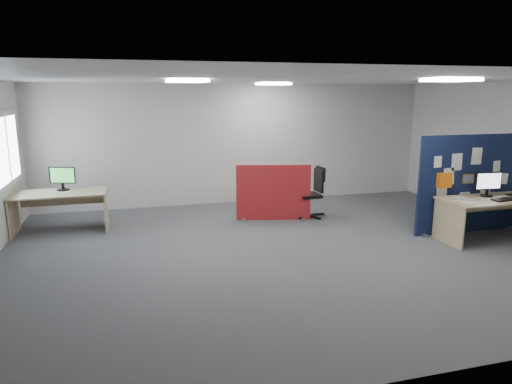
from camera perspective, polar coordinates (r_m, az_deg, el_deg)
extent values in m
plane|color=#515459|center=(7.46, 4.14, -7.27)|extent=(9.00, 9.00, 0.00)
cube|color=white|center=(7.03, 4.49, 13.94)|extent=(9.00, 7.00, 0.02)
cube|color=silver|center=(10.45, -2.19, 6.01)|extent=(9.00, 0.02, 2.70)
cube|color=silver|center=(4.08, 21.11, -4.84)|extent=(9.00, 0.02, 2.70)
cube|color=white|center=(8.91, -28.81, 4.70)|extent=(0.06, 1.70, 1.30)
cube|color=white|center=(8.90, -28.68, 4.71)|extent=(0.02, 1.50, 1.10)
cube|color=white|center=(7.12, 23.13, 12.76)|extent=(0.60, 0.60, 0.04)
cube|color=white|center=(7.17, -8.62, 13.57)|extent=(0.60, 0.60, 0.04)
cube|color=white|center=(9.56, 2.17, 13.35)|extent=(0.60, 0.60, 0.04)
cube|color=#0D1733|center=(9.05, 25.26, 0.90)|extent=(2.16, 0.06, 1.78)
cube|color=#96969B|center=(8.69, 20.05, -5.01)|extent=(0.08, 0.30, 0.04)
cube|color=#96969B|center=(9.86, 28.91, -3.80)|extent=(0.08, 0.30, 0.04)
cube|color=white|center=(8.48, 21.78, 3.52)|extent=(0.15, 0.01, 0.20)
cube|color=white|center=(8.73, 23.82, 3.45)|extent=(0.21, 0.01, 0.30)
cube|color=white|center=(8.97, 25.88, 4.06)|extent=(0.21, 0.01, 0.30)
cube|color=white|center=(9.30, 27.86, 2.87)|extent=(0.15, 0.01, 0.20)
cube|color=white|center=(8.65, 22.20, 0.06)|extent=(0.21, 0.01, 0.30)
cube|color=white|center=(9.23, 26.79, 0.64)|extent=(0.21, 0.01, 0.30)
cube|color=white|center=(9.48, 28.61, 1.47)|extent=(0.15, 0.01, 0.20)
cube|color=white|center=(9.00, 24.59, -0.94)|extent=(0.21, 0.01, 0.30)
cube|color=white|center=(8.68, 22.98, 1.80)|extent=(0.21, 0.01, 0.30)
cube|color=gold|center=(8.94, 24.98, 1.53)|extent=(0.24, 0.01, 0.18)
cube|color=orange|center=(8.58, 22.48, 1.36)|extent=(0.25, 0.10, 0.25)
cube|color=tan|center=(8.80, 27.70, -0.80)|extent=(1.86, 0.82, 0.03)
cube|color=tan|center=(8.30, 22.90, -3.66)|extent=(0.03, 0.76, 0.70)
cube|color=tan|center=(9.11, 25.98, -1.29)|extent=(1.67, 0.02, 0.30)
cylinder|color=black|center=(8.89, 26.86, -0.42)|extent=(0.20, 0.20, 0.02)
cube|color=black|center=(8.88, 26.90, -0.04)|extent=(0.04, 0.03, 0.10)
cube|color=black|center=(8.84, 27.03, 1.25)|extent=(0.49, 0.08, 0.31)
cube|color=silver|center=(8.83, 27.11, 1.23)|extent=(0.45, 0.04, 0.27)
cube|color=black|center=(8.72, 28.65, -0.82)|extent=(0.47, 0.24, 0.02)
cube|color=maroon|center=(9.05, 2.19, -0.07)|extent=(1.45, 0.40, 1.11)
cube|color=#96969B|center=(9.03, -1.42, -3.61)|extent=(0.08, 0.30, 0.04)
cube|color=#96969B|center=(9.37, 5.61, -3.06)|extent=(0.08, 0.30, 0.04)
cube|color=tan|center=(9.00, -23.41, -0.13)|extent=(1.64, 0.82, 0.03)
cube|color=tan|center=(9.22, -28.08, -2.62)|extent=(0.03, 0.75, 0.70)
cube|color=tan|center=(9.00, -18.23, -2.11)|extent=(0.03, 0.75, 0.70)
cube|color=tan|center=(9.40, -23.02, -0.63)|extent=(1.48, 0.02, 0.30)
cylinder|color=black|center=(9.16, -22.94, 0.27)|extent=(0.22, 0.22, 0.02)
cube|color=black|center=(9.14, -22.98, 0.67)|extent=(0.05, 0.05, 0.11)
cube|color=black|center=(9.11, -23.09, 1.95)|extent=(0.47, 0.19, 0.31)
cube|color=green|center=(9.09, -23.10, 1.93)|extent=(0.42, 0.14, 0.27)
cube|color=black|center=(9.53, 7.71, -2.75)|extent=(0.28, 0.06, 0.04)
cube|color=black|center=(9.64, 6.46, -2.54)|extent=(0.12, 0.28, 0.04)
cube|color=black|center=(9.49, 5.37, -2.76)|extent=(0.26, 0.20, 0.04)
cube|color=black|center=(9.27, 5.94, -3.13)|extent=(0.25, 0.21, 0.04)
cube|color=black|center=(9.30, 7.43, -3.12)|extent=(0.14, 0.28, 0.04)
cylinder|color=#96969B|center=(9.40, 6.61, -1.70)|extent=(0.06, 0.06, 0.39)
cube|color=black|center=(9.35, 6.64, -0.42)|extent=(0.44, 0.44, 0.07)
cube|color=black|center=(9.37, 7.84, 1.44)|extent=(0.06, 0.39, 0.47)
cube|color=black|center=(9.36, 8.07, 2.30)|extent=(0.07, 0.36, 0.28)
cube|color=white|center=(8.31, 24.76, -1.10)|extent=(0.26, 0.33, 0.00)
cube|color=white|center=(8.54, 24.34, -0.72)|extent=(0.25, 0.33, 0.00)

